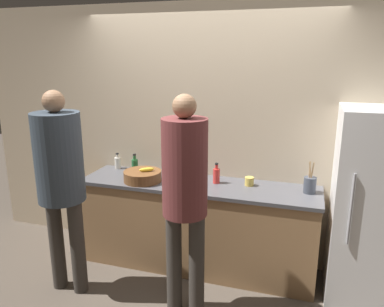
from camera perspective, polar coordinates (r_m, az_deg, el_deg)
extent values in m
plane|color=#4C4238|center=(3.77, -0.67, -19.09)|extent=(14.00, 14.00, 0.00)
cube|color=#C6B293|center=(3.83, 2.29, 2.73)|extent=(5.20, 0.06, 2.60)
cube|color=#9E754C|center=(3.84, 0.96, -11.01)|extent=(2.30, 0.60, 0.86)
cube|color=#4C4C51|center=(3.67, 0.99, -4.74)|extent=(2.33, 0.63, 0.03)
cube|color=white|center=(3.56, 25.41, -7.35)|extent=(0.61, 0.62, 1.69)
cylinder|color=#99999E|center=(3.21, 23.06, -7.88)|extent=(0.02, 0.02, 0.59)
cylinder|color=#38332D|center=(3.72, -19.92, -12.75)|extent=(0.13, 0.13, 0.88)
cylinder|color=#38332D|center=(3.59, -17.02, -13.47)|extent=(0.13, 0.13, 0.88)
cylinder|color=#333D47|center=(3.36, -19.65, -0.57)|extent=(0.40, 0.40, 0.77)
sphere|color=#936B4C|center=(3.27, -20.38, 7.49)|extent=(0.18, 0.18, 0.18)
cylinder|color=#38332D|center=(3.25, -2.74, -16.04)|extent=(0.13, 0.13, 0.88)
cylinder|color=#38332D|center=(3.19, 0.71, -16.60)|extent=(0.13, 0.13, 0.88)
cylinder|color=brown|center=(2.88, -1.11, -2.18)|extent=(0.36, 0.36, 0.77)
sphere|color=#936B4C|center=(2.78, -1.16, 7.23)|extent=(0.18, 0.18, 0.18)
cylinder|color=brown|center=(3.73, -7.54, -3.43)|extent=(0.37, 0.37, 0.10)
ellipsoid|color=yellow|center=(3.69, -6.92, -2.44)|extent=(0.15, 0.12, 0.04)
cylinder|color=#3D424C|center=(3.55, 17.51, -4.61)|extent=(0.11, 0.11, 0.15)
cylinder|color=#99754C|center=(3.52, 17.45, -3.01)|extent=(0.01, 0.05, 0.23)
cylinder|color=#99754C|center=(3.52, 17.81, -3.01)|extent=(0.03, 0.04, 0.23)
cylinder|color=#99754C|center=(3.51, 17.64, -3.08)|extent=(0.05, 0.01, 0.23)
cylinder|color=#236033|center=(4.00, -8.70, -1.91)|extent=(0.07, 0.07, 0.14)
cylinder|color=#236033|center=(3.97, -8.76, -0.59)|extent=(0.03, 0.03, 0.05)
cylinder|color=black|center=(3.96, -8.77, -0.16)|extent=(0.03, 0.03, 0.02)
cylinder|color=silver|center=(4.18, -11.26, -1.43)|extent=(0.06, 0.06, 0.12)
cylinder|color=silver|center=(4.16, -11.31, -0.36)|extent=(0.03, 0.03, 0.04)
cylinder|color=black|center=(4.15, -11.33, -0.02)|extent=(0.03, 0.03, 0.01)
cylinder|color=red|center=(3.64, 3.74, -3.45)|extent=(0.07, 0.07, 0.14)
cylinder|color=red|center=(3.62, 3.77, -2.03)|extent=(0.03, 0.03, 0.04)
cylinder|color=black|center=(3.61, 3.77, -1.57)|extent=(0.03, 0.03, 0.02)
cylinder|color=gold|center=(3.62, 8.73, -4.22)|extent=(0.09, 0.09, 0.08)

